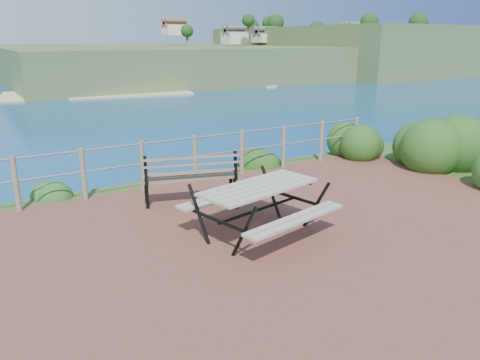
# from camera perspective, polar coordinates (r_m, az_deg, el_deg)

# --- Properties ---
(ground) EXTENTS (10.00, 7.00, 0.12)m
(ground) POSITION_cam_1_polar(r_m,az_deg,el_deg) (7.33, 6.13, -6.92)
(ground) COLOR brown
(ground) RESTS_ON ground
(safety_railing) EXTENTS (9.40, 0.10, 1.00)m
(safety_railing) POSITION_cam_1_polar(r_m,az_deg,el_deg) (9.87, -5.51, 2.89)
(safety_railing) COLOR #6B5B4C
(safety_railing) RESTS_ON ground
(distant_bay) EXTENTS (290.00, 232.36, 24.00)m
(distant_bay) POSITION_cam_1_polar(r_m,az_deg,el_deg) (273.20, 9.83, 15.67)
(distant_bay) COLOR #345128
(distant_bay) RESTS_ON ground
(picnic_table) EXTENTS (2.01, 1.61, 0.80)m
(picnic_table) POSITION_cam_1_polar(r_m,az_deg,el_deg) (7.15, 2.32, -3.04)
(picnic_table) COLOR gray
(picnic_table) RESTS_ON ground
(park_bench) EXTENTS (1.79, 0.92, 0.98)m
(park_bench) POSITION_cam_1_polar(r_m,az_deg,el_deg) (8.61, -6.14, 1.29)
(park_bench) COLOR brown
(park_bench) RESTS_ON ground
(shrub_right_front) EXTENTS (1.51, 1.51, 2.13)m
(shrub_right_front) POSITION_cam_1_polar(r_m,az_deg,el_deg) (12.16, 22.17, 1.57)
(shrub_right_front) COLOR #123C13
(shrub_right_front) RESTS_ON ground
(shrub_right_edge) EXTENTS (1.14, 1.14, 1.63)m
(shrub_right_edge) POSITION_cam_1_polar(r_m,az_deg,el_deg) (12.65, 13.91, 2.89)
(shrub_right_edge) COLOR #123C13
(shrub_right_edge) RESTS_ON ground
(shrub_lip_west) EXTENTS (0.69, 0.69, 0.40)m
(shrub_lip_west) POSITION_cam_1_polar(r_m,az_deg,el_deg) (9.89, -21.77, -1.70)
(shrub_lip_west) COLOR #224A1B
(shrub_lip_west) RESTS_ON ground
(shrub_lip_east) EXTENTS (0.87, 0.87, 0.65)m
(shrub_lip_east) POSITION_cam_1_polar(r_m,az_deg,el_deg) (11.35, 2.87, 1.81)
(shrub_lip_east) COLOR #123C13
(shrub_lip_east) RESTS_ON ground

